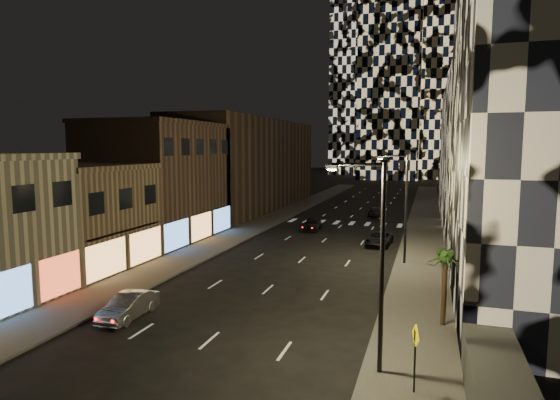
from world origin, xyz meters
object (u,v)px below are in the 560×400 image
Objects in this scene: car_dark_midlane at (312,224)px; ped_sign at (415,346)px; car_silver_parked at (129,306)px; car_dark_oncoming at (377,211)px; palm_tree at (445,263)px; streetlight_near at (376,253)px; car_dark_rightlane at (379,239)px; streetlight_far at (403,201)px.

ped_sign is (12.73, -34.75, 1.27)m from car_dark_midlane.
ped_sign reaches higher than car_silver_parked.
palm_tree is at bearing 104.08° from car_dark_oncoming.
car_dark_oncoming is at bearing 82.52° from ped_sign.
car_dark_rightlane is at bearing 95.41° from streetlight_near.
palm_tree is at bearing 65.53° from ped_sign.
streetlight_near is at bearing 99.05° from car_dark_oncoming.
car_silver_parked is 0.96× the size of car_dark_midlane.
streetlight_far is 2.00× the size of car_dark_midlane.
car_dark_oncoming is 20.40m from car_dark_rightlane.
streetlight_near is 1.00× the size of streetlight_far.
car_dark_midlane is (-11.01, 33.43, -4.58)m from streetlight_near.
streetlight_far is 1.87× the size of car_dark_rightlane.
car_dark_oncoming is at bearing 100.74° from car_dark_rightlane.
ped_sign is (1.72, -1.32, -3.31)m from streetlight_near.
car_dark_oncoming is at bearing 101.04° from palm_tree.
streetlight_near is 1.93× the size of car_dark_oncoming.
palm_tree is (1.26, 7.84, 1.55)m from ped_sign.
palm_tree is at bearing 12.16° from car_silver_parked.
ped_sign is (15.87, -3.74, 1.33)m from car_silver_parked.
streetlight_near is at bearing -10.98° from car_silver_parked.
car_dark_midlane is at bearing 108.23° from streetlight_near.
ped_sign is (6.70, -48.61, 1.36)m from car_dark_oncoming.
streetlight_near is at bearing 127.04° from ped_sign.
car_dark_rightlane is at bearing 105.10° from palm_tree.
car_silver_parked is at bearing -166.55° from palm_tree.
streetlight_near is 2.16× the size of palm_tree.
palm_tree is (2.98, -13.49, -1.76)m from streetlight_far.
streetlight_near is 3.96m from ped_sign.
streetlight_far reaches higher than car_dark_oncoming.
car_dark_rightlane is at bearing 110.00° from streetlight_far.
car_dark_rightlane is (-2.56, 27.03, -4.69)m from streetlight_near.
car_silver_parked is 16.36m from ped_sign.
streetlight_far is 1.93× the size of car_dark_oncoming.
car_silver_parked is at bearing 151.42° from ped_sign.
car_dark_oncoming is (6.03, 13.85, -0.09)m from car_dark_midlane.
streetlight_far reaches higher than car_silver_parked.
palm_tree is at bearing 65.44° from streetlight_near.
car_silver_parked is 1.56× the size of ped_sign.
streetlight_far reaches higher than car_dark_rightlane.
streetlight_far reaches higher than ped_sign.
car_dark_midlane is 1.63× the size of ped_sign.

